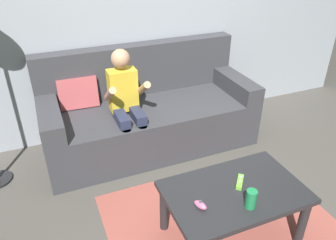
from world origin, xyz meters
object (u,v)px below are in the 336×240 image
couch (148,114)px  person_seated_on_couch (126,102)px  soda_can (251,199)px  game_remote_lime_near_edge (240,182)px  coffee_table (234,198)px  nunchuk_pink (200,205)px

couch → person_seated_on_couch: size_ratio=1.93×
person_seated_on_couch → soda_can: (0.38, -1.30, -0.11)m
couch → game_remote_lime_near_edge: 1.31m
coffee_table → game_remote_lime_near_edge: size_ratio=6.89×
couch → person_seated_on_couch: 0.41m
person_seated_on_couch → soda_can: person_seated_on_couch is taller
soda_can → person_seated_on_couch: bearing=106.4°
couch → soda_can: size_ratio=16.12×
soda_can → game_remote_lime_near_edge: bearing=73.2°
couch → nunchuk_pink: bearing=-96.2°
couch → nunchuk_pink: 1.40m
nunchuk_pink → soda_can: soda_can is taller
nunchuk_pink → soda_can: size_ratio=0.82×
coffee_table → soda_can: size_ratio=7.36×
game_remote_lime_near_edge → nunchuk_pink: size_ratio=1.30×
game_remote_lime_near_edge → coffee_table: bearing=-145.8°
game_remote_lime_near_edge → nunchuk_pink: nunchuk_pink is taller
coffee_table → soda_can: bearing=-88.8°
game_remote_lime_near_edge → nunchuk_pink: 0.36m
person_seated_on_couch → game_remote_lime_near_edge: 1.20m
person_seated_on_couch → soda_can: bearing=-73.6°
couch → game_remote_lime_near_edge: (0.19, -1.29, 0.10)m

